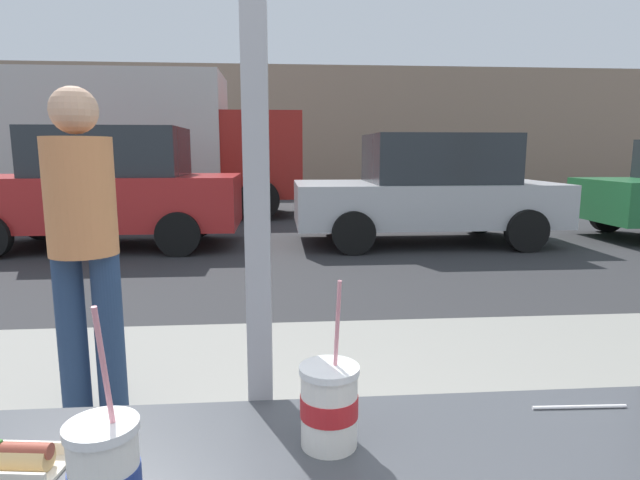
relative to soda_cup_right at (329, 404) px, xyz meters
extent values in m
plane|color=#2D2D30|center=(-0.12, 8.13, -1.06)|extent=(60.00, 60.00, 0.00)
cube|color=gray|center=(-0.12, 1.73, -0.98)|extent=(16.00, 2.80, 0.16)
cube|color=#2A2C30|center=(-0.12, 0.16, -0.08)|extent=(1.91, 0.02, 0.02)
cube|color=#9E9EA3|center=(-0.12, 0.21, 0.62)|extent=(0.05, 0.08, 1.40)
cube|color=gray|center=(-0.12, 18.38, 1.15)|extent=(28.00, 1.20, 4.42)
cylinder|color=black|center=(-0.31, -0.21, 0.08)|extent=(0.08, 0.08, 0.01)
cylinder|color=white|center=(-0.31, -0.21, 0.09)|extent=(0.09, 0.09, 0.01)
cylinder|color=pink|center=(-0.30, -0.21, 0.15)|extent=(0.01, 0.03, 0.20)
cylinder|color=silver|center=(0.00, 0.00, -0.01)|extent=(0.10, 0.10, 0.13)
cylinder|color=red|center=(0.00, 0.00, 0.00)|extent=(0.10, 0.10, 0.04)
cylinder|color=black|center=(0.00, 0.00, 0.05)|extent=(0.09, 0.09, 0.01)
cylinder|color=white|center=(0.00, 0.00, 0.06)|extent=(0.10, 0.10, 0.01)
cylinder|color=pink|center=(0.01, -0.01, 0.13)|extent=(0.01, 0.05, 0.20)
cube|color=beige|center=(-0.54, 0.01, -0.06)|extent=(0.23, 0.03, 0.03)
cylinder|color=white|center=(0.51, 0.09, -0.07)|extent=(0.19, 0.01, 0.01)
cube|color=red|center=(-2.81, 7.54, -0.34)|extent=(4.20, 1.70, 0.80)
cube|color=#282D33|center=(-2.63, 7.54, 0.43)|extent=(2.19, 1.50, 0.74)
cylinder|color=black|center=(-1.51, 8.39, -0.74)|extent=(0.64, 0.18, 0.64)
cylinder|color=black|center=(-1.51, 6.69, -0.74)|extent=(0.64, 0.18, 0.64)
cylinder|color=black|center=(-4.11, 8.39, -0.74)|extent=(0.64, 0.18, 0.64)
cube|color=#BCBCC1|center=(2.31, 7.54, -0.40)|extent=(4.21, 1.88, 0.67)
cube|color=#282D33|center=(2.49, 7.54, 0.32)|extent=(2.19, 1.65, 0.77)
cylinder|color=black|center=(3.62, 8.48, -0.74)|extent=(0.64, 0.18, 0.64)
cylinder|color=black|center=(3.62, 6.60, -0.74)|extent=(0.64, 0.18, 0.64)
cylinder|color=black|center=(1.01, 8.48, -0.74)|extent=(0.64, 0.18, 0.64)
cylinder|color=black|center=(1.01, 6.60, -0.74)|extent=(0.64, 0.18, 0.64)
cylinder|color=black|center=(6.07, 8.43, -0.74)|extent=(0.64, 0.18, 0.64)
cube|color=beige|center=(-3.56, 11.57, 0.76)|extent=(4.54, 2.20, 2.75)
cube|color=maroon|center=(-0.49, 11.57, 0.34)|extent=(1.90, 2.10, 1.90)
cylinder|color=black|center=(-0.49, 12.62, -0.61)|extent=(0.90, 0.24, 0.90)
cylinder|color=black|center=(-0.49, 10.52, -0.61)|extent=(0.90, 0.24, 0.90)
cylinder|color=black|center=(-4.32, 12.67, -0.61)|extent=(0.90, 0.24, 0.90)
cylinder|color=black|center=(-4.32, 10.47, -0.61)|extent=(0.90, 0.24, 0.90)
cylinder|color=navy|center=(-1.11, 1.73, -0.48)|extent=(0.14, 0.14, 0.84)
cylinder|color=navy|center=(-0.93, 1.73, -0.48)|extent=(0.14, 0.14, 0.84)
cylinder|color=#C47B4B|center=(-1.02, 1.73, 0.22)|extent=(0.32, 0.32, 0.56)
sphere|color=tan|center=(-1.02, 1.73, 0.62)|extent=(0.22, 0.22, 0.22)
camera|label=1|loc=(-0.08, -0.84, 0.43)|focal=29.42mm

